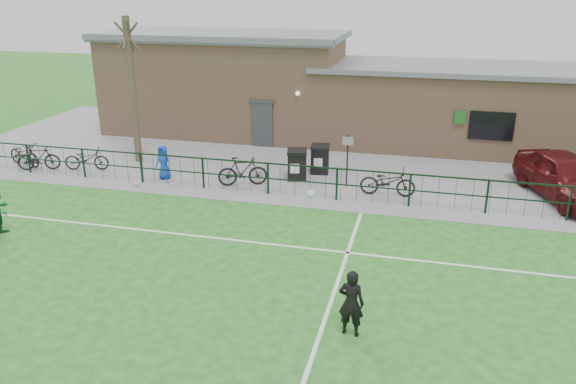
% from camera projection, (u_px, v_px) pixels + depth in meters
% --- Properties ---
extents(ground, '(90.00, 90.00, 0.00)m').
position_uv_depth(ground, '(234.00, 320.00, 12.75)').
color(ground, '#1E5E1B').
rests_on(ground, ground).
extents(paving_strip, '(34.00, 13.00, 0.02)m').
position_uv_depth(paving_strip, '(335.00, 155.00, 25.02)').
color(paving_strip, gray).
rests_on(paving_strip, ground).
extents(pitch_line_touch, '(28.00, 0.10, 0.01)m').
position_uv_depth(pitch_line_touch, '(307.00, 200.00, 19.84)').
color(pitch_line_touch, white).
rests_on(pitch_line_touch, ground).
extents(pitch_line_mid, '(28.00, 0.10, 0.01)m').
position_uv_depth(pitch_line_mid, '(280.00, 245.00, 16.39)').
color(pitch_line_mid, white).
rests_on(pitch_line_mid, ground).
extents(pitch_line_perp, '(0.10, 16.00, 0.01)m').
position_uv_depth(pitch_line_perp, '(321.00, 332.00, 12.29)').
color(pitch_line_perp, white).
rests_on(pitch_line_perp, ground).
extents(perimeter_fence, '(28.00, 0.10, 1.20)m').
position_uv_depth(perimeter_fence, '(309.00, 182.00, 19.81)').
color(perimeter_fence, black).
rests_on(perimeter_fence, ground).
extents(bare_tree, '(0.30, 0.30, 6.00)m').
position_uv_depth(bare_tree, '(133.00, 92.00, 23.08)').
color(bare_tree, '#433729').
rests_on(bare_tree, ground).
extents(wheelie_bin_left, '(0.78, 0.86, 1.04)m').
position_uv_depth(wheelie_bin_left, '(320.00, 160.00, 22.48)').
color(wheelie_bin_left, black).
rests_on(wheelie_bin_left, paving_strip).
extents(wheelie_bin_right, '(0.86, 0.94, 1.07)m').
position_uv_depth(wheelie_bin_right, '(297.00, 165.00, 21.75)').
color(wheelie_bin_right, black).
rests_on(wheelie_bin_right, paving_strip).
extents(sign_post, '(0.08, 0.08, 2.00)m').
position_uv_depth(sign_post, '(347.00, 161.00, 20.76)').
color(sign_post, black).
rests_on(sign_post, paving_strip).
extents(car_maroon, '(3.37, 5.10, 1.61)m').
position_uv_depth(car_maroon, '(565.00, 176.00, 19.69)').
color(car_maroon, '#4F0E10').
rests_on(car_maroon, paving_strip).
extents(bicycle_a, '(1.99, 1.20, 0.99)m').
position_uv_depth(bicycle_a, '(24.00, 154.00, 23.37)').
color(bicycle_a, black).
rests_on(bicycle_a, paving_strip).
extents(bicycle_b, '(1.75, 1.05, 1.02)m').
position_uv_depth(bicycle_b, '(39.00, 158.00, 22.77)').
color(bicycle_b, black).
rests_on(bicycle_b, paving_strip).
extents(bicycle_c, '(1.87, 1.05, 0.93)m').
position_uv_depth(bicycle_c, '(87.00, 159.00, 22.81)').
color(bicycle_c, black).
rests_on(bicycle_c, paving_strip).
extents(bicycle_d, '(1.92, 1.18, 1.12)m').
position_uv_depth(bicycle_d, '(243.00, 171.00, 21.00)').
color(bicycle_d, black).
rests_on(bicycle_d, paving_strip).
extents(bicycle_e, '(1.98, 0.74, 1.03)m').
position_uv_depth(bicycle_e, '(388.00, 182.00, 20.02)').
color(bicycle_e, black).
rests_on(bicycle_e, paving_strip).
extents(spectator_child, '(0.70, 0.51, 1.34)m').
position_uv_depth(spectator_child, '(164.00, 162.00, 21.70)').
color(spectator_child, '#1342B5').
rests_on(spectator_child, paving_strip).
extents(goalkeeper_kick, '(1.86, 2.90, 2.29)m').
position_uv_depth(goalkeeper_kick, '(350.00, 299.00, 12.05)').
color(goalkeeper_kick, black).
rests_on(goalkeeper_kick, ground).
extents(outfield_player, '(0.70, 0.84, 1.57)m').
position_uv_depth(outfield_player, '(0.00, 210.00, 16.85)').
color(outfield_player, '#1A5C2C').
rests_on(outfield_player, ground).
extents(ball_ground, '(0.19, 0.19, 0.19)m').
position_uv_depth(ball_ground, '(137.00, 184.00, 21.09)').
color(ball_ground, silver).
rests_on(ball_ground, ground).
extents(clubhouse, '(24.25, 5.40, 4.96)m').
position_uv_depth(clubhouse, '(328.00, 92.00, 27.17)').
color(clubhouse, tan).
rests_on(clubhouse, ground).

